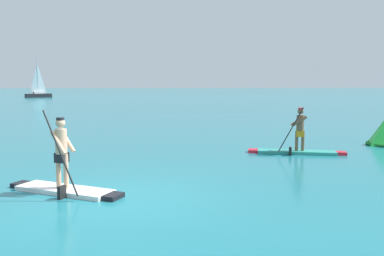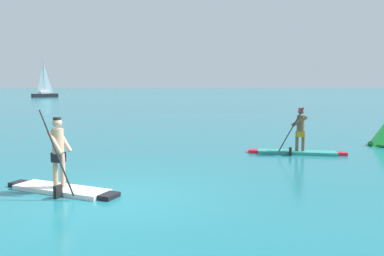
% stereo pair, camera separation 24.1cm
% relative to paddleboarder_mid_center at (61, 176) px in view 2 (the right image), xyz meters
% --- Properties ---
extents(ground, '(440.00, 440.00, 0.00)m').
position_rel_paddleboarder_mid_center_xyz_m(ground, '(1.18, -0.63, -0.37)').
color(ground, '#1E727F').
extents(paddleboarder_mid_center, '(2.77, 1.82, 1.95)m').
position_rel_paddleboarder_mid_center_xyz_m(paddleboarder_mid_center, '(0.00, 0.00, 0.00)').
color(paddleboarder_mid_center, white).
rests_on(paddleboarder_mid_center, ground).
extents(paddleboarder_far_right, '(3.35, 1.34, 1.70)m').
position_rel_paddleboarder_mid_center_xyz_m(paddleboarder_far_right, '(7.14, 4.29, -0.05)').
color(paddleboarder_far_right, teal).
rests_on(paddleboarder_far_right, ground).
extents(sailboat_left_horizon, '(4.50, 3.34, 6.97)m').
position_rel_paddleboarder_mid_center_xyz_m(sailboat_left_horizon, '(-17.60, 64.84, 0.55)').
color(sailboat_left_horizon, black).
rests_on(sailboat_left_horizon, ground).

